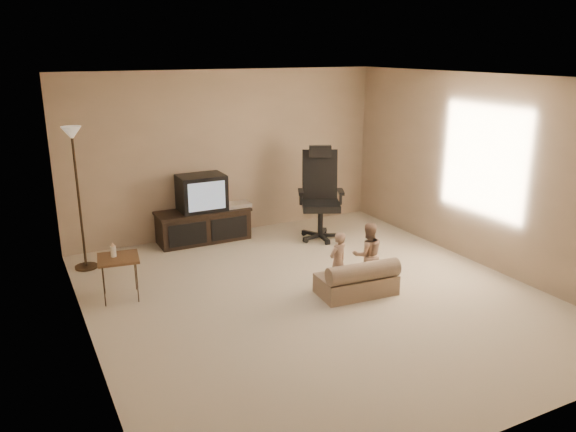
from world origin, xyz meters
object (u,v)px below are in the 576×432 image
at_px(floor_lamp, 75,167).
at_px(office_chair, 320,206).
at_px(tv_stand, 203,214).
at_px(toddler_left, 338,262).
at_px(child_sofa, 358,281).
at_px(side_table, 118,259).
at_px(toddler_right, 368,255).

bearing_deg(floor_lamp, office_chair, -5.25).
bearing_deg(tv_stand, toddler_left, -71.12).
bearing_deg(toddler_left, office_chair, -131.92).
height_order(tv_stand, toddler_left, tv_stand).
height_order(tv_stand, child_sofa, tv_stand).
xyz_separation_m(side_table, toddler_right, (2.76, -1.01, -0.09)).
xyz_separation_m(tv_stand, office_chair, (1.64, -0.65, 0.08)).
relative_size(toddler_left, toddler_right, 0.92).
distance_m(office_chair, floor_lamp, 3.52).
relative_size(floor_lamp, toddler_left, 2.54).
xyz_separation_m(office_chair, side_table, (-3.17, -0.84, -0.01)).
relative_size(tv_stand, office_chair, 1.02).
xyz_separation_m(toddler_left, toddler_right, (0.40, -0.03, 0.03)).
bearing_deg(office_chair, child_sofa, -82.47).
bearing_deg(floor_lamp, child_sofa, -40.59).
xyz_separation_m(side_table, floor_lamp, (-0.23, 1.15, 0.88)).
bearing_deg(floor_lamp, toddler_right, -35.88).
distance_m(tv_stand, floor_lamp, 2.02).
bearing_deg(toddler_right, child_sofa, 50.65).
distance_m(tv_stand, office_chair, 1.76).
bearing_deg(tv_stand, office_chair, -21.29).
xyz_separation_m(office_chair, floor_lamp, (-3.39, 0.31, 0.86)).
distance_m(side_table, toddler_left, 2.55).
relative_size(tv_stand, floor_lamp, 0.76).
xyz_separation_m(child_sofa, toddler_right, (0.25, 0.18, 0.22)).
bearing_deg(child_sofa, toddler_left, 129.81).
bearing_deg(side_table, office_chair, 14.84).
xyz_separation_m(side_table, child_sofa, (2.51, -1.19, -0.31)).
height_order(office_chair, toddler_right, office_chair).
relative_size(office_chair, toddler_right, 1.74).
relative_size(side_table, child_sofa, 0.72).
height_order(office_chair, child_sofa, office_chair).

